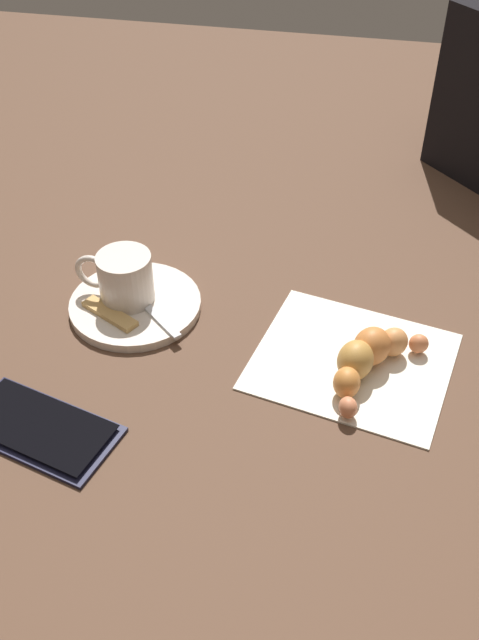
% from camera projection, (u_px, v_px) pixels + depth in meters
% --- Properties ---
extents(ground_plane, '(1.80, 1.80, 0.00)m').
position_uv_depth(ground_plane, '(259.00, 328.00, 0.79)').
color(ground_plane, '#513727').
extents(saucer, '(0.15, 0.15, 0.01)m').
position_uv_depth(saucer, '(135.00, 305.00, 0.81)').
color(saucer, silver).
rests_on(saucer, ground).
extents(espresso_cup, '(0.09, 0.06, 0.06)m').
position_uv_depth(espresso_cup, '(124.00, 278.00, 0.80)').
color(espresso_cup, silver).
rests_on(espresso_cup, saucer).
extents(teaspoon, '(0.10, 0.09, 0.01)m').
position_uv_depth(teaspoon, '(139.00, 298.00, 0.81)').
color(teaspoon, silver).
rests_on(teaspoon, saucer).
extents(sugar_packet, '(0.07, 0.05, 0.01)m').
position_uv_depth(sugar_packet, '(110.00, 314.00, 0.79)').
color(sugar_packet, tan).
rests_on(sugar_packet, saucer).
extents(napkin, '(0.23, 0.21, 0.00)m').
position_uv_depth(napkin, '(352.00, 361.00, 0.75)').
color(napkin, silver).
rests_on(napkin, ground).
extents(croissant, '(0.10, 0.13, 0.04)m').
position_uv_depth(croissant, '(367.00, 357.00, 0.72)').
color(croissant, '#CF7649').
rests_on(croissant, napkin).
extents(cell_phone, '(0.16, 0.11, 0.01)m').
position_uv_depth(cell_phone, '(39.00, 428.00, 0.68)').
color(cell_phone, '#1B1B34').
rests_on(cell_phone, ground).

